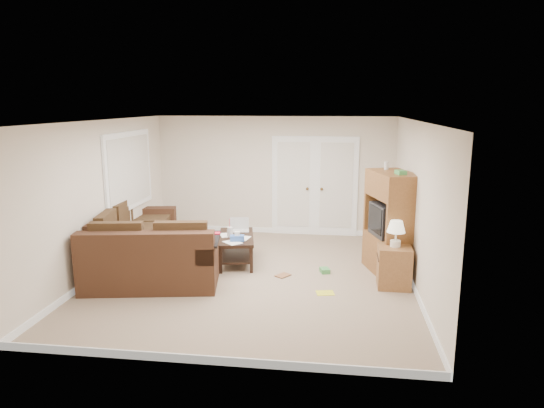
# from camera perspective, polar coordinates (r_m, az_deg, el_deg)

# --- Properties ---
(floor) EXTENTS (5.50, 5.50, 0.00)m
(floor) POSITION_cam_1_polar(r_m,az_deg,el_deg) (7.97, -2.16, -8.50)
(floor) COLOR gray
(floor) RESTS_ON ground
(ceiling) EXTENTS (5.00, 5.50, 0.02)m
(ceiling) POSITION_cam_1_polar(r_m,az_deg,el_deg) (7.48, -2.31, 9.76)
(ceiling) COLOR white
(ceiling) RESTS_ON wall_back
(wall_left) EXTENTS (0.02, 5.50, 2.50)m
(wall_left) POSITION_cam_1_polar(r_m,az_deg,el_deg) (8.41, -19.27, 0.76)
(wall_left) COLOR silver
(wall_left) RESTS_ON floor
(wall_right) EXTENTS (0.02, 5.50, 2.50)m
(wall_right) POSITION_cam_1_polar(r_m,az_deg,el_deg) (7.63, 16.62, -0.15)
(wall_right) COLOR silver
(wall_right) RESTS_ON floor
(wall_back) EXTENTS (5.00, 0.02, 2.50)m
(wall_back) POSITION_cam_1_polar(r_m,az_deg,el_deg) (10.31, 0.33, 3.35)
(wall_back) COLOR silver
(wall_back) RESTS_ON floor
(wall_front) EXTENTS (5.00, 0.02, 2.50)m
(wall_front) POSITION_cam_1_polar(r_m,az_deg,el_deg) (5.02, -7.51, -5.83)
(wall_front) COLOR silver
(wall_front) RESTS_ON floor
(baseboards) EXTENTS (5.00, 5.50, 0.10)m
(baseboards) POSITION_cam_1_polar(r_m,az_deg,el_deg) (7.96, -2.16, -8.16)
(baseboards) COLOR silver
(baseboards) RESTS_ON floor
(french_doors) EXTENTS (1.80, 0.05, 2.13)m
(french_doors) POSITION_cam_1_polar(r_m,az_deg,el_deg) (10.24, 5.03, 2.03)
(french_doors) COLOR silver
(french_doors) RESTS_ON floor
(window_left) EXTENTS (0.05, 1.92, 1.42)m
(window_left) POSITION_cam_1_polar(r_m,az_deg,el_deg) (9.24, -16.44, 3.76)
(window_left) COLOR silver
(window_left) RESTS_ON wall_left
(sectional_sofa) EXTENTS (2.52, 3.18, 0.95)m
(sectional_sofa) POSITION_cam_1_polar(r_m,az_deg,el_deg) (8.43, -14.98, -5.11)
(sectional_sofa) COLOR #462A1A
(sectional_sofa) RESTS_ON floor
(coffee_table) EXTENTS (0.81, 1.28, 0.81)m
(coffee_table) POSITION_cam_1_polar(r_m,az_deg,el_deg) (8.59, -4.19, -5.14)
(coffee_table) COLOR black
(coffee_table) RESTS_ON floor
(tv_armoire) EXTENTS (0.85, 1.17, 1.81)m
(tv_armoire) POSITION_cam_1_polar(r_m,az_deg,el_deg) (8.14, 13.82, -2.14)
(tv_armoire) COLOR brown
(tv_armoire) RESTS_ON floor
(side_cabinet) EXTENTS (0.50, 0.50, 1.04)m
(side_cabinet) POSITION_cam_1_polar(r_m,az_deg,el_deg) (7.66, 14.19, -6.77)
(side_cabinet) COLOR brown
(side_cabinet) RESTS_ON floor
(space_heater) EXTENTS (0.13, 0.12, 0.27)m
(space_heater) POSITION_cam_1_polar(r_m,az_deg,el_deg) (10.09, 11.34, -3.55)
(space_heater) COLOR silver
(space_heater) RESTS_ON floor
(floor_magazine) EXTENTS (0.30, 0.25, 0.01)m
(floor_magazine) POSITION_cam_1_polar(r_m,az_deg,el_deg) (7.35, 6.27, -10.36)
(floor_magazine) COLOR yellow
(floor_magazine) RESTS_ON floor
(floor_greenbox) EXTENTS (0.19, 0.22, 0.07)m
(floor_greenbox) POSITION_cam_1_polar(r_m,az_deg,el_deg) (8.17, 6.22, -7.77)
(floor_greenbox) COLOR #44974A
(floor_greenbox) RESTS_ON floor
(floor_book) EXTENTS (0.28, 0.29, 0.02)m
(floor_book) POSITION_cam_1_polar(r_m,az_deg,el_deg) (8.04, 0.83, -8.25)
(floor_book) COLOR brown
(floor_book) RESTS_ON floor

